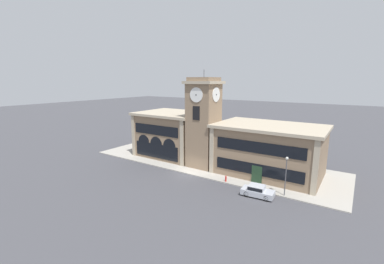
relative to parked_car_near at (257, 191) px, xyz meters
name	(u,v)px	position (x,y,z in m)	size (l,w,h in m)	color
ground_plane	(188,174)	(-11.81, 1.49, -0.77)	(300.00, 300.00, 0.00)	#424247
sidewalk_kerb	(210,162)	(-11.81, 8.63, -0.69)	(44.10, 14.28, 0.15)	#A39E93
clock_tower	(204,123)	(-11.81, 6.17, 6.79)	(5.17, 5.17, 16.22)	#897056
town_hall_left_wing	(173,134)	(-20.45, 8.82, 3.51)	(12.92, 10.52, 8.50)	#897056
town_hall_right_wing	(269,150)	(-1.52, 8.83, 3.18)	(16.22, 10.52, 7.84)	#897056
parked_car_near	(257,191)	(0.00, 0.00, 0.00)	(4.13, 2.11, 1.47)	#B2B7C1
street_lamp	(286,170)	(2.89, 1.86, 2.79)	(0.36, 0.36, 5.11)	#4C4C51
fire_hydrant	(226,179)	(-5.38, 1.91, -0.20)	(0.22, 0.22, 0.87)	red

